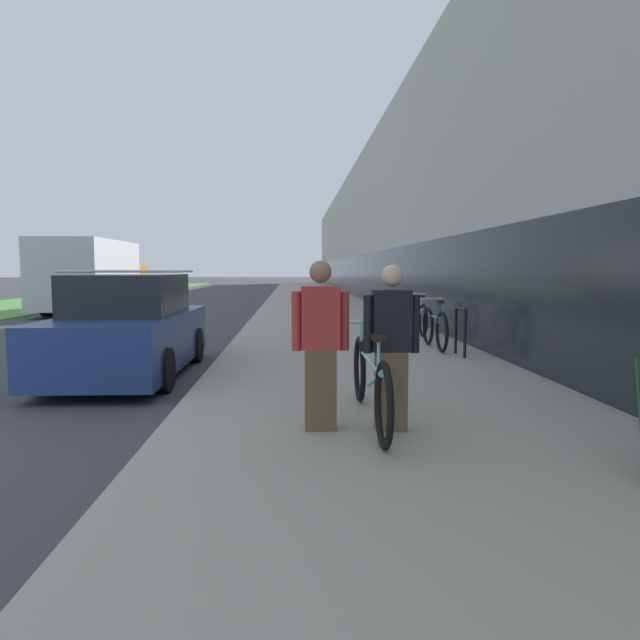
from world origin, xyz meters
TOP-DOWN VIEW (x-y plane):
  - sidewalk_slab at (6.13, 21.00)m, footprint 4.70×70.00m
  - storefront_facade at (13.52, 29.00)m, footprint 10.01×70.00m
  - lawn_strip at (-7.06, 25.00)m, footprint 5.76×70.00m
  - tandem_bicycle at (5.84, 1.10)m, footprint 0.52×2.49m
  - person_rider at (5.99, 0.80)m, footprint 0.53×0.21m
  - person_bystander at (5.33, 0.86)m, footprint 0.54×0.21m
  - bike_rack_hoop at (7.99, 5.31)m, footprint 0.05×0.60m
  - cruiser_bike_nearest at (7.76, 6.21)m, footprint 0.52×1.82m
  - cruiser_bike_middle at (7.96, 8.57)m, footprint 0.52×1.77m
  - parked_sedan_curbside at (2.58, 4.35)m, footprint 1.79×4.11m
  - moving_truck at (-2.42, 17.42)m, footprint 2.41×7.12m

SIDE VIEW (x-z plane):
  - lawn_strip at x=-7.06m, z-range 0.00..0.03m
  - sidewalk_slab at x=6.13m, z-range 0.00..0.12m
  - cruiser_bike_middle at x=7.96m, z-range 0.05..0.98m
  - cruiser_bike_nearest at x=7.76m, z-range 0.05..0.99m
  - tandem_bicycle at x=5.84m, z-range 0.05..0.99m
  - bike_rack_hoop at x=7.99m, z-range 0.21..1.06m
  - parked_sedan_curbside at x=2.58m, z-range -0.11..1.51m
  - person_rider at x=5.99m, z-range 0.13..1.68m
  - person_bystander at x=5.33m, z-range 0.13..1.72m
  - moving_truck at x=-2.42m, z-range 0.02..2.69m
  - storefront_facade at x=13.52m, z-range -0.01..7.48m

